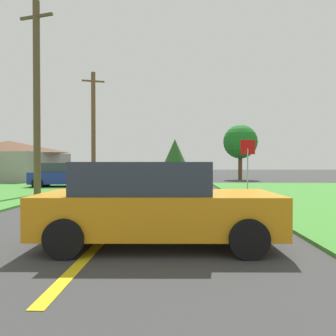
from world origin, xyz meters
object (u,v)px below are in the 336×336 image
(parked_car_near_building, at_px, (62,175))
(car_behind_on_main_road, at_px, (154,204))
(stop_sign, at_px, (248,156))
(oak_tree_left, at_px, (175,151))
(utility_pole_near, at_px, (37,97))
(utility_pole_mid, at_px, (93,127))
(pine_tree_center, at_px, (240,142))
(car_approaching_junction, at_px, (174,171))
(barn, at_px, (8,161))

(parked_car_near_building, bearing_deg, car_behind_on_main_road, -70.87)
(stop_sign, relative_size, car_behind_on_main_road, 0.62)
(car_behind_on_main_road, bearing_deg, oak_tree_left, 88.29)
(car_behind_on_main_road, relative_size, utility_pole_near, 0.49)
(utility_pole_mid, relative_size, pine_tree_center, 1.69)
(utility_pole_near, distance_m, utility_pole_mid, 10.48)
(car_approaching_junction, bearing_deg, pine_tree_center, 152.30)
(parked_car_near_building, height_order, utility_pole_mid, utility_pole_mid)
(oak_tree_left, distance_m, pine_tree_center, 11.35)
(car_approaching_junction, height_order, oak_tree_left, oak_tree_left)
(stop_sign, xyz_separation_m, car_behind_on_main_road, (-4.24, -10.67, -1.20))
(parked_car_near_building, height_order, oak_tree_left, oak_tree_left)
(car_approaching_junction, distance_m, utility_pole_mid, 10.96)
(pine_tree_center, xyz_separation_m, barn, (-21.35, -2.76, -1.86))
(car_behind_on_main_road, height_order, barn, barn)
(stop_sign, distance_m, utility_pole_near, 11.02)
(parked_car_near_building, relative_size, car_approaching_junction, 1.02)
(stop_sign, bearing_deg, pine_tree_center, -96.77)
(pine_tree_center, bearing_deg, parked_car_near_building, -143.56)
(pine_tree_center, relative_size, barn, 0.57)
(car_behind_on_main_road, bearing_deg, stop_sign, 67.07)
(utility_pole_near, bearing_deg, car_behind_on_main_road, -54.39)
(oak_tree_left, height_order, barn, oak_tree_left)
(car_approaching_junction, relative_size, barn, 0.45)
(stop_sign, distance_m, oak_tree_left, 23.44)
(stop_sign, xyz_separation_m, oak_tree_left, (-3.98, 23.07, 1.12))
(parked_car_near_building, distance_m, pine_tree_center, 17.29)
(car_approaching_junction, height_order, utility_pole_near, utility_pole_near)
(car_approaching_junction, relative_size, utility_pole_near, 0.45)
(stop_sign, bearing_deg, utility_pole_near, 13.65)
(car_behind_on_main_road, distance_m, oak_tree_left, 33.82)
(barn, bearing_deg, car_behind_on_main_road, -55.77)
(utility_pole_near, distance_m, oak_tree_left, 25.89)
(stop_sign, bearing_deg, car_approaching_junction, -72.88)
(barn, bearing_deg, oak_tree_left, 39.03)
(parked_car_near_building, xyz_separation_m, oak_tree_left, (7.32, 19.49, 2.33))
(parked_car_near_building, xyz_separation_m, pine_tree_center, (13.71, 10.12, 2.87))
(stop_sign, distance_m, barn, 21.88)
(car_approaching_junction, distance_m, car_behind_on_main_road, 27.21)
(utility_pole_near, distance_m, pine_tree_center, 20.30)
(pine_tree_center, bearing_deg, oak_tree_left, 124.30)
(barn, bearing_deg, stop_sign, -30.01)
(car_approaching_junction, height_order, barn, barn)
(stop_sign, distance_m, parked_car_near_building, 11.92)
(pine_tree_center, height_order, barn, pine_tree_center)
(parked_car_near_building, bearing_deg, pine_tree_center, 29.18)
(utility_pole_near, bearing_deg, parked_car_near_building, 98.39)
(pine_tree_center, bearing_deg, stop_sign, -99.96)
(stop_sign, distance_m, pine_tree_center, 14.01)
(car_approaching_junction, bearing_deg, utility_pole_near, 66.76)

